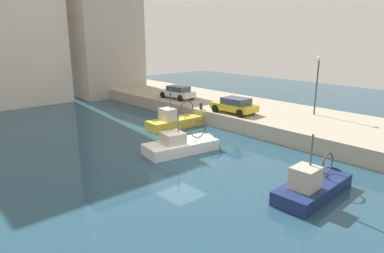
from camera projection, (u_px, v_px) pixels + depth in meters
The scene contains 11 objects.
water_surface at pixel (181, 158), 21.73m from camera, with size 80.00×80.00×0.00m, color navy.
quay_wall at pixel (284, 120), 28.96m from camera, with size 9.00×56.00×1.20m, color #ADA08C.
fishing_boat_white at pixel (186, 149), 23.13m from camera, with size 5.97×2.96×4.00m.
fishing_boat_navy at pixel (316, 191), 16.89m from camera, with size 5.71×2.10×4.05m.
fishing_boat_yellow at pixel (177, 125), 29.23m from camera, with size 5.73×2.15×4.21m.
parked_car_white at pixel (177, 92), 35.41m from camera, with size 2.00×4.13×1.34m.
parked_car_yellow at pixel (235, 105), 28.80m from camera, with size 2.20×3.98×1.33m.
mooring_bollard_mid at pixel (201, 106), 30.40m from camera, with size 0.28×0.28×0.55m, color #2D2D33.
quay_streetlamp at pixel (318, 75), 27.62m from camera, with size 0.36×0.36×4.83m.
waterfront_building_west at pixel (102, 38), 43.54m from camera, with size 8.46×7.65×14.57m.
waterfront_building_east_mid at pixel (3, 0), 36.79m from camera, with size 11.03×8.08×22.64m.
Camera 1 is at (-13.10, -15.73, 7.60)m, focal length 31.80 mm.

